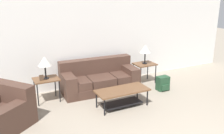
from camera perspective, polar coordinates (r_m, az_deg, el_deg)
The scene contains 10 objects.
wall_back at distance 6.99m, azimuth -2.76°, elevation 6.62°, with size 9.13×0.06×2.60m.
couch at distance 6.67m, azimuth -2.95°, elevation -2.85°, with size 2.05×0.96×0.82m.
armchair at distance 5.38m, azimuth -23.56°, elevation -9.60°, with size 1.33×1.33×0.80m.
coffee_table at distance 5.73m, azimuth 2.34°, elevation -6.18°, with size 1.22×0.55×0.42m.
side_table_left at distance 6.13m, azimuth -14.81°, elevation -3.09°, with size 0.59×0.47×0.57m.
side_table_right at distance 7.20m, azimuth 7.46°, elevation 0.36°, with size 0.59×0.47×0.57m.
table_lamp_left at distance 5.99m, azimuth -15.15°, elevation 1.19°, with size 0.31×0.31×0.54m.
table_lamp_right at distance 7.07m, azimuth 7.61°, elevation 4.05°, with size 0.31×0.31×0.54m.
backpack at distance 6.83m, azimuth 11.55°, elevation -3.71°, with size 0.32×0.29×0.38m.
picture_frame at distance 6.01m, azimuth -15.83°, elevation -2.36°, with size 0.10×0.04×0.13m.
Camera 1 is at (-2.81, -1.82, 2.58)m, focal length 40.00 mm.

